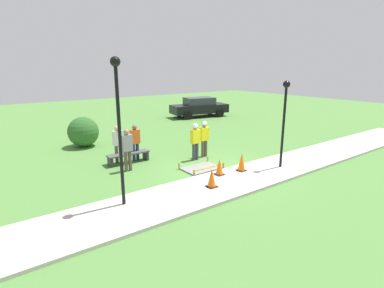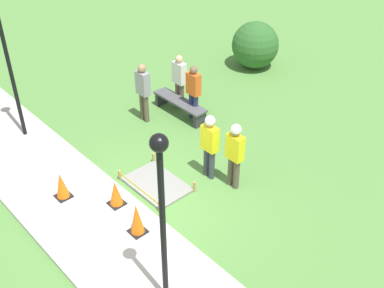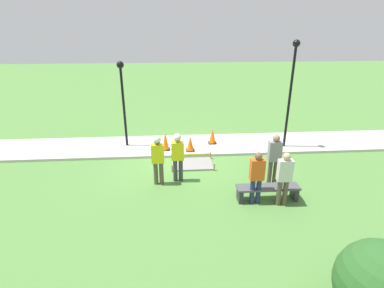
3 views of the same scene
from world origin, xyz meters
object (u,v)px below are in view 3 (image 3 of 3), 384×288
bystander_in_orange_shirt (257,175)px  traffic_cone_far_patch (190,144)px  lamppost_near (122,91)px  worker_assistant (158,156)px  traffic_cone_sidewalk_edge (165,141)px  bystander_in_gray_shirt (284,176)px  lamppost_far (292,80)px  park_bench (268,190)px  traffic_cone_near_patch (212,136)px  bystander_in_white_shirt (274,157)px  worker_supervisor (178,154)px

bystander_in_orange_shirt → traffic_cone_far_patch: bearing=-66.6°
bystander_in_orange_shirt → lamppost_near: 6.40m
worker_assistant → lamppost_near: bearing=-65.9°
traffic_cone_sidewalk_edge → bystander_in_orange_shirt: (-2.63, 3.94, 0.45)m
bystander_in_gray_shirt → lamppost_far: size_ratio=0.39×
traffic_cone_far_patch → park_bench: (-2.05, 3.62, -0.08)m
traffic_cone_sidewalk_edge → park_bench: 4.87m
traffic_cone_near_patch → bystander_in_white_shirt: size_ratio=0.38×
traffic_cone_sidewalk_edge → worker_supervisor: worker_supervisor is taller
park_bench → lamppost_far: (-1.90, -3.83, 2.52)m
bystander_in_gray_shirt → lamppost_near: bearing=-43.0°
traffic_cone_far_patch → lamppost_far: lamppost_far is taller
bystander_in_gray_shirt → lamppost_near: (5.01, -4.67, 1.48)m
traffic_cone_far_patch → worker_supervisor: worker_supervisor is taller
traffic_cone_far_patch → lamppost_far: size_ratio=0.15×
traffic_cone_far_patch → worker_assistant: (1.19, 2.43, 0.58)m
traffic_cone_near_patch → bystander_in_gray_shirt: bystander_in_gray_shirt is taller
traffic_cone_near_patch → park_bench: traffic_cone_near_patch is taller
park_bench → lamppost_far: lamppost_far is taller
traffic_cone_near_patch → lamppost_far: size_ratio=0.15×
traffic_cone_sidewalk_edge → bystander_in_gray_shirt: 5.31m
worker_supervisor → traffic_cone_sidewalk_edge: bearing=-79.8°
lamppost_near → bystander_in_white_shirt: bearing=145.9°
traffic_cone_far_patch → bystander_in_white_shirt: bystander_in_white_shirt is taller
traffic_cone_near_patch → park_bench: bearing=103.6°
traffic_cone_near_patch → bystander_in_white_shirt: 3.78m
worker_assistant → traffic_cone_near_patch: bearing=-124.6°
park_bench → worker_supervisor: size_ratio=1.11×
bystander_in_gray_shirt → lamppost_near: size_ratio=0.47×
traffic_cone_far_patch → worker_supervisor: 2.40m
traffic_cone_far_patch → lamppost_near: bearing=-16.4°
park_bench → bystander_in_gray_shirt: size_ratio=1.13×
park_bench → worker_assistant: 3.52m
traffic_cone_near_patch → park_bench: size_ratio=0.35×
traffic_cone_far_patch → worker_assistant: bearing=63.8°
worker_supervisor → lamppost_far: size_ratio=0.39×
traffic_cone_sidewalk_edge → worker_assistant: (0.20, 2.60, 0.53)m
park_bench → worker_assistant: size_ratio=1.10×
worker_supervisor → lamppost_near: lamppost_near is taller
bystander_in_orange_shirt → bystander_in_white_shirt: size_ratio=0.94×
lamppost_near → traffic_cone_near_patch: bearing=179.5°
traffic_cone_sidewalk_edge → bystander_in_white_shirt: bystander_in_white_shirt is taller
traffic_cone_near_patch → worker_supervisor: (1.55, 3.01, 0.56)m
lamppost_near → lamppost_far: size_ratio=0.81×
worker_assistant → bystander_in_white_shirt: bystander_in_white_shirt is taller
traffic_cone_near_patch → traffic_cone_sidewalk_edge: 2.07m
park_bench → bystander_in_white_shirt: size_ratio=1.08×
traffic_cone_near_patch → bystander_in_orange_shirt: bystander_in_orange_shirt is taller
traffic_cone_near_patch → bystander_in_gray_shirt: (-1.38, 4.64, 0.50)m
park_bench → bystander_in_orange_shirt: 0.73m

